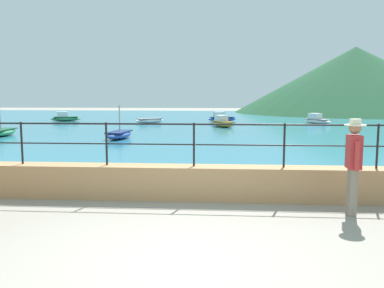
{
  "coord_description": "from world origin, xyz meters",
  "views": [
    {
      "loc": [
        0.56,
        -5.03,
        2.18
      ],
      "look_at": [
        -0.08,
        3.7,
        1.1
      ],
      "focal_mm": 37.71,
      "sensor_mm": 36.0,
      "label": 1
    }
  ],
  "objects_px": {
    "boat_5": "(317,120)",
    "boat_6": "(150,121)",
    "boat_1": "(223,123)",
    "person_walking": "(353,162)",
    "boat_3": "(222,118)",
    "boat_4": "(65,118)",
    "boat_2": "(119,134)",
    "boat_0": "(2,132)"
  },
  "relations": [
    {
      "from": "boat_5",
      "to": "boat_6",
      "type": "bearing_deg",
      "value": -179.37
    },
    {
      "from": "boat_1",
      "to": "boat_5",
      "type": "distance_m",
      "value": 7.55
    },
    {
      "from": "boat_5",
      "to": "boat_6",
      "type": "distance_m",
      "value": 12.24
    },
    {
      "from": "person_walking",
      "to": "boat_5",
      "type": "distance_m",
      "value": 22.91
    },
    {
      "from": "boat_3",
      "to": "boat_4",
      "type": "relative_size",
      "value": 1.0
    },
    {
      "from": "boat_4",
      "to": "boat_5",
      "type": "distance_m",
      "value": 19.44
    },
    {
      "from": "boat_1",
      "to": "boat_3",
      "type": "xyz_separation_m",
      "value": [
        -0.06,
        5.4,
        0.0
      ]
    },
    {
      "from": "boat_2",
      "to": "boat_4",
      "type": "bearing_deg",
      "value": 121.5
    },
    {
      "from": "person_walking",
      "to": "boat_3",
      "type": "bearing_deg",
      "value": 95.44
    },
    {
      "from": "boat_0",
      "to": "boat_4",
      "type": "bearing_deg",
      "value": 96.05
    },
    {
      "from": "boat_2",
      "to": "boat_5",
      "type": "distance_m",
      "value": 15.97
    },
    {
      "from": "boat_0",
      "to": "boat_5",
      "type": "xyz_separation_m",
      "value": [
        18.16,
        9.94,
        0.07
      ]
    },
    {
      "from": "boat_1",
      "to": "boat_3",
      "type": "height_order",
      "value": "same"
    },
    {
      "from": "boat_5",
      "to": "boat_2",
      "type": "bearing_deg",
      "value": -137.83
    },
    {
      "from": "boat_0",
      "to": "boat_1",
      "type": "bearing_deg",
      "value": 30.73
    },
    {
      "from": "boat_6",
      "to": "boat_1",
      "type": "bearing_deg",
      "value": -29.65
    },
    {
      "from": "person_walking",
      "to": "boat_0",
      "type": "distance_m",
      "value": 18.5
    },
    {
      "from": "boat_1",
      "to": "boat_5",
      "type": "xyz_separation_m",
      "value": [
        6.83,
        3.21,
        0.0
      ]
    },
    {
      "from": "boat_1",
      "to": "boat_4",
      "type": "xyz_separation_m",
      "value": [
        -12.54,
        4.79,
        0.0
      ]
    },
    {
      "from": "boat_1",
      "to": "boat_4",
      "type": "height_order",
      "value": "same"
    },
    {
      "from": "boat_5",
      "to": "boat_6",
      "type": "xyz_separation_m",
      "value": [
        -12.24,
        -0.13,
        -0.07
      ]
    },
    {
      "from": "boat_5",
      "to": "person_walking",
      "type": "bearing_deg",
      "value": -101.45
    },
    {
      "from": "boat_0",
      "to": "boat_5",
      "type": "distance_m",
      "value": 20.7
    },
    {
      "from": "boat_1",
      "to": "boat_6",
      "type": "distance_m",
      "value": 6.22
    },
    {
      "from": "boat_1",
      "to": "boat_5",
      "type": "bearing_deg",
      "value": 25.16
    },
    {
      "from": "boat_3",
      "to": "boat_5",
      "type": "distance_m",
      "value": 7.23
    },
    {
      "from": "person_walking",
      "to": "boat_0",
      "type": "bearing_deg",
      "value": 137.43
    },
    {
      "from": "person_walking",
      "to": "boat_2",
      "type": "height_order",
      "value": "person_walking"
    },
    {
      "from": "boat_5",
      "to": "boat_6",
      "type": "height_order",
      "value": "boat_5"
    },
    {
      "from": "boat_2",
      "to": "boat_4",
      "type": "relative_size",
      "value": 0.97
    },
    {
      "from": "boat_3",
      "to": "boat_6",
      "type": "distance_m",
      "value": 5.83
    },
    {
      "from": "boat_4",
      "to": "boat_2",
      "type": "bearing_deg",
      "value": -58.5
    },
    {
      "from": "boat_1",
      "to": "boat_2",
      "type": "relative_size",
      "value": 1.03
    },
    {
      "from": "boat_3",
      "to": "boat_5",
      "type": "relative_size",
      "value": 1.03
    },
    {
      "from": "boat_6",
      "to": "boat_4",
      "type": "bearing_deg",
      "value": 166.47
    },
    {
      "from": "boat_4",
      "to": "boat_5",
      "type": "xyz_separation_m",
      "value": [
        19.38,
        -1.58,
        0.0
      ]
    },
    {
      "from": "boat_3",
      "to": "boat_4",
      "type": "bearing_deg",
      "value": -177.24
    },
    {
      "from": "boat_0",
      "to": "boat_3",
      "type": "bearing_deg",
      "value": 47.11
    },
    {
      "from": "boat_3",
      "to": "boat_5",
      "type": "xyz_separation_m",
      "value": [
        6.89,
        -2.19,
        0.0
      ]
    },
    {
      "from": "boat_2",
      "to": "boat_6",
      "type": "height_order",
      "value": "boat_2"
    },
    {
      "from": "boat_1",
      "to": "boat_2",
      "type": "distance_m",
      "value": 9.03
    },
    {
      "from": "boat_0",
      "to": "boat_4",
      "type": "height_order",
      "value": "boat_0"
    }
  ]
}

